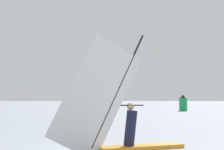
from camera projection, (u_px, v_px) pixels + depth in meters
windsurfer at (119, 120)px, 10.71m from camera, size 4.30×1.57×3.80m
channel_buoy at (183, 104)px, 50.05m from camera, size 1.11×1.11×2.32m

